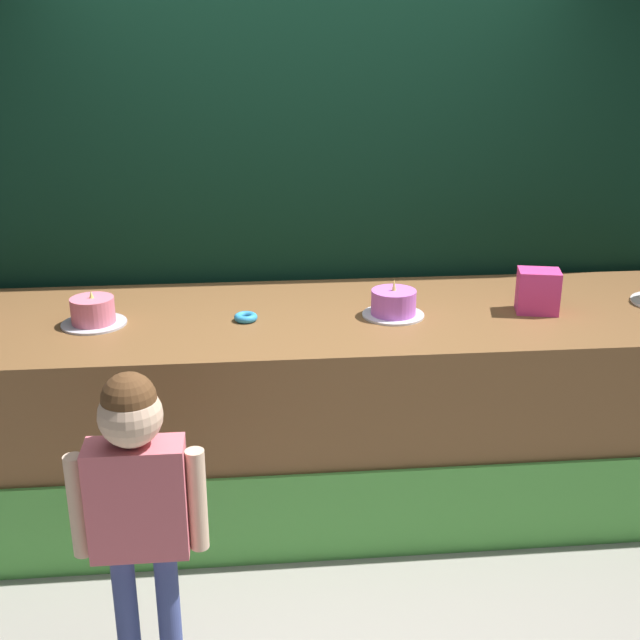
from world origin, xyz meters
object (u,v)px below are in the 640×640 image
object	(u,v)px
cake_center_right	(393,304)
donut	(246,317)
child_figure	(137,489)
pink_box	(538,291)
cake_center_left	(93,312)

from	to	relation	value
cake_center_right	donut	bearing A→B (deg)	-179.88
child_figure	pink_box	world-z (taller)	child_figure
child_figure	cake_center_right	size ratio (longest dim) A/B	4.13
pink_box	cake_center_right	xyz separation A→B (m)	(-0.66, 0.01, -0.04)
child_figure	cake_center_left	world-z (taller)	child_figure
child_figure	cake_center_right	world-z (taller)	child_figure
cake_center_right	cake_center_left	bearing A→B (deg)	179.40
child_figure	donut	bearing A→B (deg)	70.91
donut	child_figure	bearing A→B (deg)	-109.09
child_figure	pink_box	size ratio (longest dim) A/B	5.85
cake_center_left	cake_center_right	bearing A→B (deg)	-0.60
pink_box	donut	distance (m)	1.33
donut	cake_center_left	bearing A→B (deg)	178.67
pink_box	donut	bearing A→B (deg)	179.79
donut	cake_center_right	xyz separation A→B (m)	(0.66, 0.00, 0.04)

